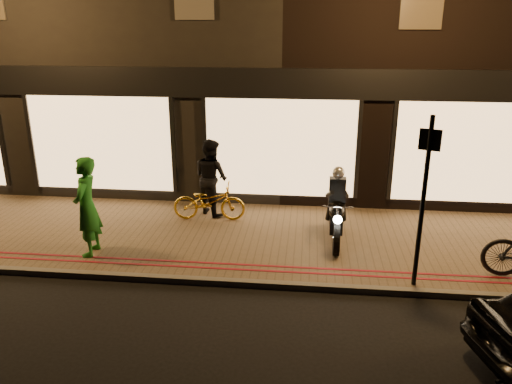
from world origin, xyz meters
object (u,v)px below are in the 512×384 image
motorcycle (336,213)px  sign_post (424,194)px  person_green (87,207)px  bicycle_gold (209,202)px

motorcycle → sign_post: bearing=-51.9°
person_green → sign_post: bearing=80.5°
motorcycle → person_green: person_green is taller
motorcycle → sign_post: size_ratio=0.65×
sign_post → person_green: size_ratio=1.51×
motorcycle → person_green: 5.02m
bicycle_gold → sign_post: bearing=-125.4°
sign_post → bicycle_gold: sign_post is taller
bicycle_gold → person_green: (-1.99, -2.03, 0.55)m
sign_post → bicycle_gold: size_ratio=1.80×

